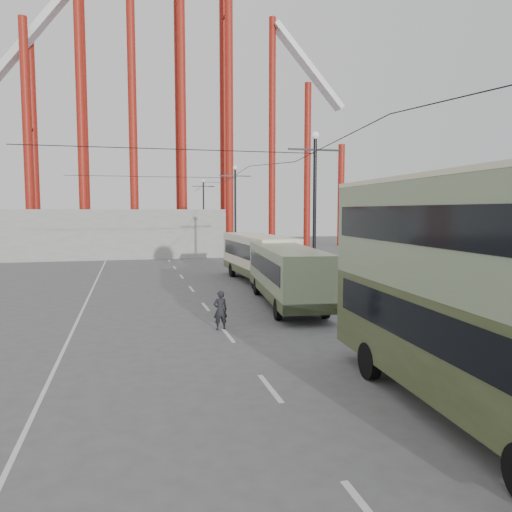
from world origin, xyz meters
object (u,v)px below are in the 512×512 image
object	(u,v)px
single_decker_green	(286,272)
pedestrian	(220,310)
double_decker_bus	(474,283)
single_decker_cream	(258,256)

from	to	relation	value
single_decker_green	pedestrian	size ratio (longest dim) A/B	6.68
double_decker_bus	pedestrian	xyz separation A→B (m)	(-4.17, 10.05, -2.40)
double_decker_bus	single_decker_green	bearing A→B (deg)	92.81
single_decker_green	single_decker_cream	xyz separation A→B (m)	(0.71, 8.54, 0.10)
pedestrian	single_decker_cream	bearing A→B (deg)	-116.58
double_decker_bus	single_decker_cream	bearing A→B (deg)	91.23
single_decker_green	single_decker_cream	world-z (taller)	single_decker_cream
single_decker_green	single_decker_cream	distance (m)	8.57
double_decker_bus	single_decker_green	distance (m)	14.72
single_decker_cream	pedestrian	distance (m)	14.09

